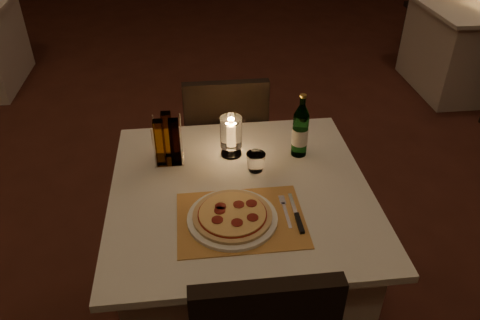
{
  "coord_description": "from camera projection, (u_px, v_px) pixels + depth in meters",
  "views": [
    {
      "loc": [
        -0.05,
        -2.17,
        1.86
      ],
      "look_at": [
        0.12,
        -0.74,
        0.86
      ],
      "focal_mm": 35.0,
      "sensor_mm": 36.0,
      "label": 1
    }
  ],
  "objects": [
    {
      "name": "tumbler",
      "position": [
        256.0,
        162.0,
        1.89
      ],
      "size": [
        0.08,
        0.08,
        0.08
      ],
      "primitive_type": null,
      "color": "white",
      "rests_on": "main_table"
    },
    {
      "name": "hurricane_candle",
      "position": [
        231.0,
        133.0,
        1.94
      ],
      "size": [
        0.09,
        0.09,
        0.18
      ],
      "color": "white",
      "rests_on": "main_table"
    },
    {
      "name": "main_table",
      "position": [
        241.0,
        255.0,
        2.01
      ],
      "size": [
        1.0,
        1.0,
        0.74
      ],
      "color": "silver",
      "rests_on": "ground"
    },
    {
      "name": "pizza",
      "position": [
        232.0,
        215.0,
        1.64
      ],
      "size": [
        0.28,
        0.28,
        0.02
      ],
      "color": "#D8B77F",
      "rests_on": "plate"
    },
    {
      "name": "neighbor_table_right",
      "position": [
        472.0,
        47.0,
        4.02
      ],
      "size": [
        1.0,
        1.0,
        0.74
      ],
      "color": "silver",
      "rests_on": "ground"
    },
    {
      "name": "floor",
      "position": [
        207.0,
        210.0,
        2.84
      ],
      "size": [
        8.0,
        10.0,
        0.02
      ],
      "primitive_type": "cube",
      "color": "#4C2118",
      "rests_on": "ground"
    },
    {
      "name": "placemat",
      "position": [
        241.0,
        220.0,
        1.66
      ],
      "size": [
        0.45,
        0.34,
        0.0
      ],
      "primitive_type": "cube",
      "color": "#C78B45",
      "rests_on": "main_table"
    },
    {
      "name": "knife",
      "position": [
        298.0,
        219.0,
        1.65
      ],
      "size": [
        0.02,
        0.22,
        0.01
      ],
      "color": "black",
      "rests_on": "placemat"
    },
    {
      "name": "fork",
      "position": [
        285.0,
        209.0,
        1.7
      ],
      "size": [
        0.02,
        0.18,
        0.0
      ],
      "color": "silver",
      "rests_on": "placemat"
    },
    {
      "name": "chair_far",
      "position": [
        225.0,
        134.0,
        2.5
      ],
      "size": [
        0.42,
        0.42,
        0.9
      ],
      "color": "black",
      "rests_on": "ground"
    },
    {
      "name": "cruet_caddy",
      "position": [
        168.0,
        141.0,
        1.91
      ],
      "size": [
        0.12,
        0.12,
        0.21
      ],
      "color": "white",
      "rests_on": "main_table"
    },
    {
      "name": "neighbor_chair_rb",
      "position": [
        439.0,
        2.0,
        4.5
      ],
      "size": [
        0.42,
        0.42,
        0.9
      ],
      "color": "black",
      "rests_on": "ground"
    },
    {
      "name": "water_bottle",
      "position": [
        300.0,
        131.0,
        1.94
      ],
      "size": [
        0.07,
        0.07,
        0.28
      ],
      "color": "#519853",
      "rests_on": "main_table"
    },
    {
      "name": "plate",
      "position": [
        232.0,
        218.0,
        1.65
      ],
      "size": [
        0.32,
        0.32,
        0.01
      ],
      "primitive_type": "cylinder",
      "color": "white",
      "rests_on": "placemat"
    }
  ]
}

